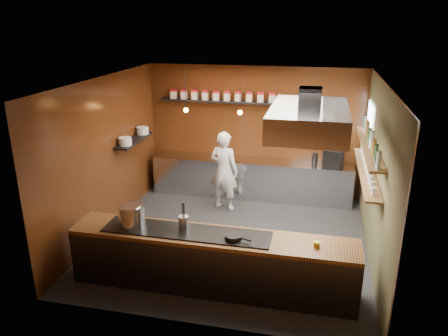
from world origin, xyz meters
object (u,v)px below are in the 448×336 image
(stockpot_small, at_px, (134,215))
(espresso_machine, at_px, (333,158))
(extractor_hood, at_px, (309,119))
(chef, at_px, (224,171))
(stockpot_large, at_px, (130,216))

(stockpot_small, height_order, espresso_machine, espresso_machine)
(stockpot_small, bearing_deg, extractor_hood, 24.76)
(extractor_hood, distance_m, stockpot_small, 3.15)
(espresso_machine, relative_size, chef, 0.22)
(stockpot_small, bearing_deg, stockpot_large, -132.98)
(espresso_machine, bearing_deg, chef, -143.31)
(espresso_machine, bearing_deg, stockpot_large, -111.72)
(extractor_hood, height_order, stockpot_large, extractor_hood)
(stockpot_large, xyz_separation_m, espresso_machine, (3.13, 3.78, -0.02))
(stockpot_large, height_order, chef, chef)
(stockpot_large, distance_m, stockpot_small, 0.06)
(stockpot_small, relative_size, espresso_machine, 0.94)
(extractor_hood, xyz_separation_m, stockpot_large, (-2.60, -1.23, -1.39))
(chef, bearing_deg, extractor_hood, 148.33)
(extractor_hood, bearing_deg, espresso_machine, 78.38)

